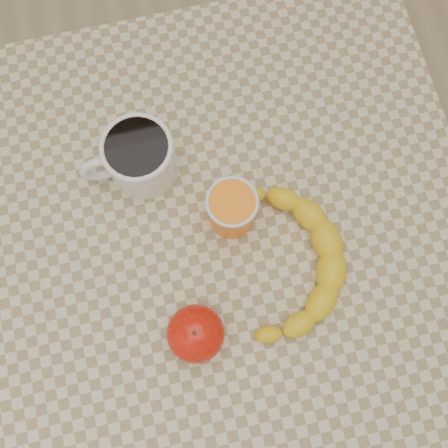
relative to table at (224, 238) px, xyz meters
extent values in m
plane|color=tan|center=(0.00, 0.00, -0.66)|extent=(3.00, 3.00, 0.00)
cube|color=#C9BA8E|center=(0.00, 0.00, 0.07)|extent=(0.80, 0.80, 0.04)
cube|color=brown|center=(0.00, 0.00, 0.02)|extent=(0.74, 0.74, 0.06)
cylinder|color=brown|center=(0.35, -0.35, -0.31)|extent=(0.05, 0.05, 0.71)
cylinder|color=brown|center=(-0.35, 0.35, -0.31)|extent=(0.05, 0.05, 0.71)
cylinder|color=brown|center=(0.35, 0.35, -0.31)|extent=(0.05, 0.05, 0.71)
cylinder|color=white|center=(-0.10, 0.12, 0.13)|extent=(0.11, 0.11, 0.09)
cylinder|color=black|center=(-0.10, 0.12, 0.17)|extent=(0.09, 0.09, 0.01)
torus|color=white|center=(-0.10, 0.12, 0.17)|extent=(0.11, 0.11, 0.01)
torus|color=white|center=(-0.16, 0.12, 0.13)|extent=(0.07, 0.02, 0.07)
cylinder|color=orange|center=(0.02, 0.01, 0.13)|extent=(0.07, 0.07, 0.09)
torus|color=silver|center=(0.02, 0.01, 0.17)|extent=(0.08, 0.08, 0.01)
ellipsoid|color=#A80B05|center=(-0.08, -0.15, 0.12)|extent=(0.11, 0.11, 0.08)
cylinder|color=#382311|center=(-0.08, -0.15, 0.16)|extent=(0.01, 0.01, 0.01)
camera|label=1|loc=(-0.04, -0.17, 0.85)|focal=40.00mm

